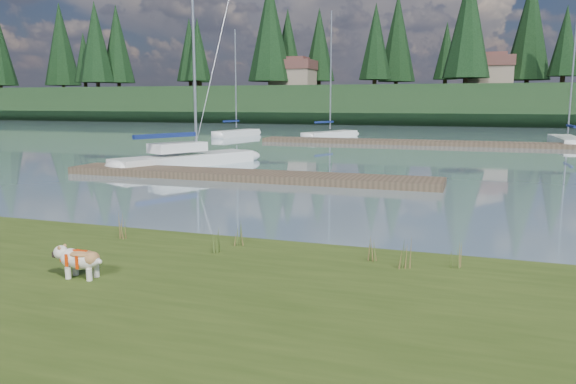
% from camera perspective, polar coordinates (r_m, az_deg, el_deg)
% --- Properties ---
extents(ground, '(200.00, 200.00, 0.00)m').
position_cam_1_polar(ground, '(42.52, 11.90, 4.77)').
color(ground, '#7B96A3').
rests_on(ground, ground).
extents(bank, '(60.00, 9.00, 0.35)m').
position_cam_1_polar(bank, '(8.50, -20.11, -12.12)').
color(bank, '#374917').
rests_on(bank, ground).
extents(ridge, '(200.00, 20.00, 5.00)m').
position_cam_1_polar(ridge, '(85.25, 15.54, 8.47)').
color(ridge, black).
rests_on(ridge, ground).
extents(bulldog, '(0.86, 0.40, 0.51)m').
position_cam_1_polar(bulldog, '(9.73, -20.37, -6.35)').
color(bulldog, silver).
rests_on(bulldog, bank).
extents(sailboat_main, '(5.14, 8.50, 12.38)m').
position_cam_1_polar(sailboat_main, '(28.52, -9.37, 3.57)').
color(sailboat_main, white).
rests_on(sailboat_main, ground).
extents(dock_near, '(16.00, 2.00, 0.30)m').
position_cam_1_polar(dock_near, '(23.17, -4.48, 1.70)').
color(dock_near, '#4C3D2C').
rests_on(dock_near, ground).
extents(dock_far, '(26.00, 2.20, 0.30)m').
position_cam_1_polar(dock_far, '(42.32, 14.61, 4.85)').
color(dock_far, '#4C3D2C').
rests_on(dock_far, ground).
extents(sailboat_bg_0, '(2.55, 6.53, 9.48)m').
position_cam_1_polar(sailboat_bg_0, '(51.44, -4.90, 6.04)').
color(sailboat_bg_0, white).
rests_on(sailboat_bg_0, ground).
extents(sailboat_bg_1, '(3.97, 7.13, 10.73)m').
position_cam_1_polar(sailboat_bg_1, '(49.16, 4.72, 5.90)').
color(sailboat_bg_1, white).
rests_on(sailboat_bg_1, ground).
extents(sailboat_bg_3, '(1.99, 8.23, 11.98)m').
position_cam_1_polar(sailboat_bg_3, '(46.75, 26.35, 4.79)').
color(sailboat_bg_3, white).
rests_on(sailboat_bg_3, ground).
extents(weed_0, '(0.17, 0.14, 0.50)m').
position_cam_1_polar(weed_0, '(10.74, -7.28, -4.99)').
color(weed_0, '#475B23').
rests_on(weed_0, bank).
extents(weed_1, '(0.17, 0.14, 0.50)m').
position_cam_1_polar(weed_1, '(11.20, -4.88, -4.37)').
color(weed_1, '#475B23').
rests_on(weed_1, bank).
extents(weed_2, '(0.17, 0.14, 0.62)m').
position_cam_1_polar(weed_2, '(9.84, 11.95, -6.16)').
color(weed_2, '#475B23').
rests_on(weed_2, bank).
extents(weed_3, '(0.17, 0.14, 0.60)m').
position_cam_1_polar(weed_3, '(12.17, -16.34, -3.41)').
color(weed_3, '#475B23').
rests_on(weed_3, bank).
extents(weed_4, '(0.17, 0.14, 0.49)m').
position_cam_1_polar(weed_4, '(10.18, 8.30, -5.85)').
color(weed_4, '#475B23').
rests_on(weed_4, bank).
extents(weed_5, '(0.17, 0.14, 0.53)m').
position_cam_1_polar(weed_5, '(10.13, 16.68, -6.12)').
color(weed_5, '#475B23').
rests_on(weed_5, bank).
extents(mud_lip, '(60.00, 0.50, 0.14)m').
position_cam_1_polar(mud_lip, '(12.08, -6.88, -5.78)').
color(mud_lip, '#33281C').
rests_on(mud_lip, ground).
extents(conifer_0, '(5.72, 5.72, 14.15)m').
position_cam_1_polar(conifer_0, '(99.78, -18.95, 14.22)').
color(conifer_0, '#382619').
rests_on(conifer_0, ridge).
extents(conifer_1, '(4.40, 4.40, 11.30)m').
position_cam_1_polar(conifer_1, '(94.89, -9.96, 14.02)').
color(conifer_1, '#382619').
rests_on(conifer_1, ridge).
extents(conifer_2, '(6.60, 6.60, 16.05)m').
position_cam_1_polar(conifer_2, '(86.19, -1.86, 16.16)').
color(conifer_2, '#382619').
rests_on(conifer_2, ridge).
extents(conifer_3, '(4.84, 4.84, 12.25)m').
position_cam_1_polar(conifer_3, '(85.87, 8.88, 14.87)').
color(conifer_3, '#382619').
rests_on(conifer_3, ridge).
extents(conifer_4, '(6.16, 6.16, 15.10)m').
position_cam_1_polar(conifer_4, '(78.75, 17.84, 16.06)').
color(conifer_4, '#382619').
rests_on(conifer_4, ridge).
extents(conifer_5, '(3.96, 3.96, 10.35)m').
position_cam_1_polar(conifer_5, '(83.05, 26.35, 13.61)').
color(conifer_5, '#382619').
rests_on(conifer_5, ridge).
extents(house_0, '(6.30, 5.30, 4.65)m').
position_cam_1_polar(house_0, '(86.55, 0.54, 12.00)').
color(house_0, gray).
rests_on(house_0, ridge).
extents(house_1, '(6.30, 5.30, 4.65)m').
position_cam_1_polar(house_1, '(83.20, 19.81, 11.57)').
color(house_1, gray).
rests_on(house_1, ridge).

